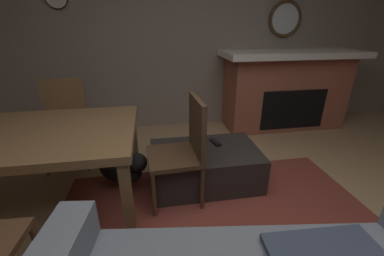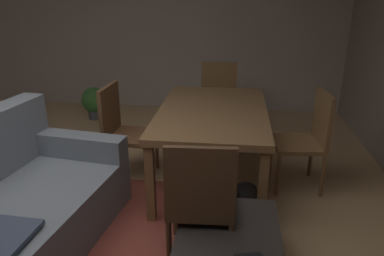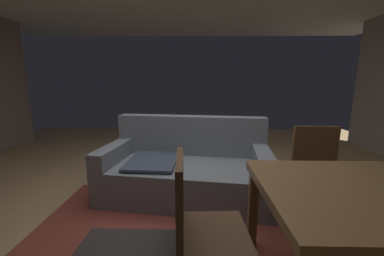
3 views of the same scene
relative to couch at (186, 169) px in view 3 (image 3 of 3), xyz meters
The scene contains 5 objects.
floor 0.51m from the couch, 97.79° to the right, with size 9.03×9.03×0.00m, color tan.
area_rug 0.88m from the couch, 96.14° to the right, with size 2.60×2.00×0.01m, color brown.
couch is the anchor object (origin of this frame).
dining_chair_west 1.40m from the couch, 84.37° to the right, with size 0.46×0.46×0.93m.
dining_chair_north 1.43m from the couch, 20.00° to the right, with size 0.46×0.46×0.93m.
Camera 3 is at (0.18, -2.26, 1.36)m, focal length 21.45 mm.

